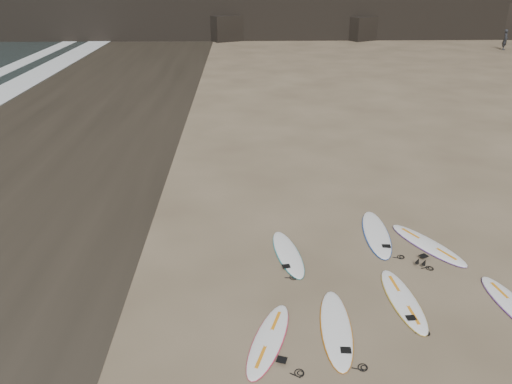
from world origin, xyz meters
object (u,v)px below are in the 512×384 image
(surfboard_6, at_px, (376,233))
(person_a, at_px, (505,40))
(surfboard_0, at_px, (269,339))
(surfboard_7, at_px, (428,244))
(surfboard_2, at_px, (403,300))
(surfboard_5, at_px, (288,253))
(surfboard_1, at_px, (336,328))

(surfboard_6, height_order, person_a, person_a)
(surfboard_0, distance_m, surfboard_7, 5.80)
(surfboard_0, relative_size, surfboard_2, 0.96)
(surfboard_5, relative_size, surfboard_6, 0.87)
(surfboard_5, xyz_separation_m, surfboard_6, (2.59, 0.98, 0.01))
(surfboard_0, bearing_deg, person_a, 77.21)
(surfboard_0, xyz_separation_m, surfboard_5, (0.69, 3.29, 0.00))
(surfboard_2, height_order, person_a, person_a)
(surfboard_0, height_order, surfboard_5, surfboard_5)
(surfboard_2, relative_size, surfboard_6, 0.88)
(surfboard_5, bearing_deg, person_a, 47.65)
(surfboard_2, bearing_deg, surfboard_5, 135.56)
(surfboard_0, bearing_deg, surfboard_1, 31.09)
(surfboard_5, bearing_deg, surfboard_6, 11.75)
(surfboard_1, relative_size, surfboard_7, 0.99)
(surfboard_0, xyz_separation_m, surfboard_6, (3.28, 4.28, 0.01))
(surfboard_2, bearing_deg, surfboard_6, 83.06)
(surfboard_6, relative_size, person_a, 1.54)
(surfboard_1, height_order, surfboard_7, same)
(surfboard_1, xyz_separation_m, surfboard_2, (1.69, 0.90, -0.00))
(surfboard_0, bearing_deg, surfboard_2, 40.21)
(surfboard_6, relative_size, surfboard_7, 1.07)
(surfboard_5, height_order, person_a, person_a)
(surfboard_6, xyz_separation_m, person_a, (20.35, 33.91, 0.85))
(surfboard_1, relative_size, surfboard_2, 1.05)
(surfboard_0, relative_size, surfboard_1, 0.92)
(person_a, bearing_deg, surfboard_1, -179.13)
(surfboard_5, distance_m, surfboard_7, 3.84)
(surfboard_2, xyz_separation_m, surfboard_6, (0.17, 3.06, 0.01))
(surfboard_6, bearing_deg, surfboard_1, -110.03)
(surfboard_5, distance_m, person_a, 41.77)
(surfboard_2, bearing_deg, surfboard_1, -155.61)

